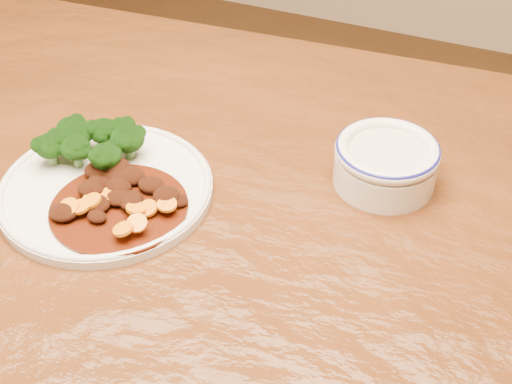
% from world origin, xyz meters
% --- Properties ---
extents(dining_table, '(1.56, 1.00, 0.75)m').
position_xyz_m(dining_table, '(-0.00, 0.00, 0.67)').
color(dining_table, '#53280E').
rests_on(dining_table, ground).
extents(dinner_plate, '(0.26, 0.26, 0.02)m').
position_xyz_m(dinner_plate, '(-0.11, -0.02, 0.76)').
color(dinner_plate, white).
rests_on(dinner_plate, dining_table).
extents(broccoli_florets, '(0.12, 0.09, 0.05)m').
position_xyz_m(broccoli_florets, '(-0.16, 0.02, 0.79)').
color(broccoli_florets, '#5C8D49').
rests_on(broccoli_florets, dinner_plate).
extents(mince_stew, '(0.16, 0.16, 0.03)m').
position_xyz_m(mince_stew, '(-0.08, -0.04, 0.77)').
color(mince_stew, '#441307').
rests_on(mince_stew, dinner_plate).
extents(dip_bowl, '(0.13, 0.13, 0.06)m').
position_xyz_m(dip_bowl, '(0.20, 0.14, 0.78)').
color(dip_bowl, white).
rests_on(dip_bowl, dining_table).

